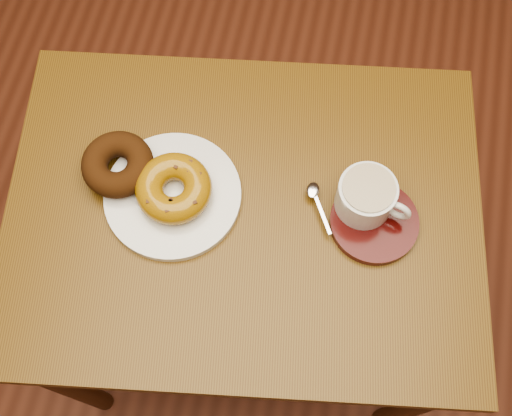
% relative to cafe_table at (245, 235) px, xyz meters
% --- Properties ---
extents(ground, '(6.00, 6.00, 0.00)m').
position_rel_cafe_table_xyz_m(ground, '(0.04, -0.13, -0.58)').
color(ground, brown).
rests_on(ground, ground).
extents(cafe_table, '(0.81, 0.66, 0.69)m').
position_rel_cafe_table_xyz_m(cafe_table, '(0.00, 0.00, 0.00)').
color(cafe_table, brown).
rests_on(cafe_table, ground).
extents(donut_plate, '(0.26, 0.26, 0.01)m').
position_rel_cafe_table_xyz_m(donut_plate, '(-0.11, 0.00, 0.12)').
color(donut_plate, silver).
rests_on(donut_plate, cafe_table).
extents(donut_cinnamon, '(0.12, 0.12, 0.04)m').
position_rel_cafe_table_xyz_m(donut_cinnamon, '(-0.20, 0.02, 0.14)').
color(donut_cinnamon, '#381D0B').
rests_on(donut_cinnamon, donut_plate).
extents(donut_caramel, '(0.13, 0.13, 0.04)m').
position_rel_cafe_table_xyz_m(donut_caramel, '(-0.11, 0.00, 0.15)').
color(donut_caramel, '#9C6D11').
rests_on(donut_caramel, donut_plate).
extents(saucer, '(0.18, 0.18, 0.01)m').
position_rel_cafe_table_xyz_m(saucer, '(0.20, 0.02, 0.12)').
color(saucer, '#380807').
rests_on(saucer, cafe_table).
extents(coffee_cup, '(0.11, 0.09, 0.06)m').
position_rel_cafe_table_xyz_m(coffee_cup, '(0.18, 0.04, 0.16)').
color(coffee_cup, silver).
rests_on(coffee_cup, saucer).
extents(teaspoon, '(0.05, 0.08, 0.01)m').
position_rel_cafe_table_xyz_m(teaspoon, '(0.10, 0.04, 0.13)').
color(teaspoon, silver).
rests_on(teaspoon, saucer).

